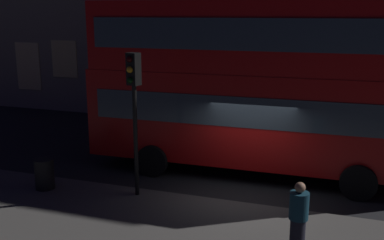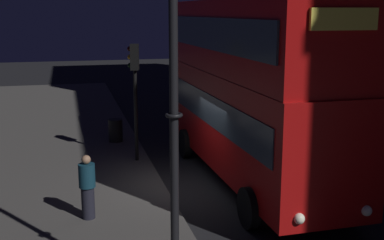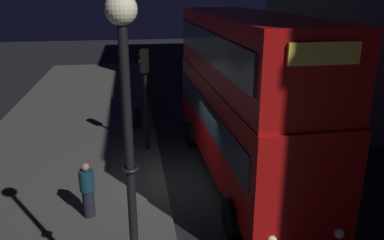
{
  "view_description": "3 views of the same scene",
  "coord_description": "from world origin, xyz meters",
  "px_view_note": "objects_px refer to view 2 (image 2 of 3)",
  "views": [
    {
      "loc": [
        2.48,
        -11.78,
        5.11
      ],
      "look_at": [
        -1.76,
        0.62,
        1.97
      ],
      "focal_mm": 42.78,
      "sensor_mm": 36.0,
      "label": 1
    },
    {
      "loc": [
        13.48,
        -3.18,
        5.1
      ],
      "look_at": [
        -2.63,
        0.89,
        1.46
      ],
      "focal_mm": 46.69,
      "sensor_mm": 36.0,
      "label": 2
    },
    {
      "loc": [
        11.41,
        -1.48,
        6.08
      ],
      "look_at": [
        -0.99,
        0.49,
        1.86
      ],
      "focal_mm": 36.06,
      "sensor_mm": 36.0,
      "label": 3
    }
  ],
  "objects_px": {
    "street_lamp": "(174,71)",
    "pedestrian": "(87,187)",
    "traffic_light_near_kerb": "(134,78)",
    "litter_bin": "(116,130)",
    "double_decker_bus": "(249,82)"
  },
  "relations": [
    {
      "from": "street_lamp",
      "to": "pedestrian",
      "type": "bearing_deg",
      "value": -163.53
    },
    {
      "from": "traffic_light_near_kerb",
      "to": "litter_bin",
      "type": "bearing_deg",
      "value": -155.83
    },
    {
      "from": "street_lamp",
      "to": "double_decker_bus",
      "type": "bearing_deg",
      "value": 150.13
    },
    {
      "from": "street_lamp",
      "to": "litter_bin",
      "type": "relative_size",
      "value": 6.8
    },
    {
      "from": "street_lamp",
      "to": "litter_bin",
      "type": "xyz_separation_m",
      "value": [
        -11.51,
        0.14,
        -3.64
      ]
    },
    {
      "from": "double_decker_bus",
      "to": "traffic_light_near_kerb",
      "type": "distance_m",
      "value": 3.93
    },
    {
      "from": "traffic_light_near_kerb",
      "to": "pedestrian",
      "type": "distance_m",
      "value": 5.32
    },
    {
      "from": "traffic_light_near_kerb",
      "to": "pedestrian",
      "type": "height_order",
      "value": "traffic_light_near_kerb"
    },
    {
      "from": "litter_bin",
      "to": "street_lamp",
      "type": "bearing_deg",
      "value": -0.68
    },
    {
      "from": "pedestrian",
      "to": "traffic_light_near_kerb",
      "type": "bearing_deg",
      "value": -162.49
    },
    {
      "from": "double_decker_bus",
      "to": "pedestrian",
      "type": "xyz_separation_m",
      "value": [
        2.16,
        -4.93,
        -2.1
      ]
    },
    {
      "from": "double_decker_bus",
      "to": "litter_bin",
      "type": "distance_m",
      "value": 6.69
    },
    {
      "from": "traffic_light_near_kerb",
      "to": "street_lamp",
      "type": "distance_m",
      "value": 8.92
    },
    {
      "from": "double_decker_bus",
      "to": "litter_bin",
      "type": "relative_size",
      "value": 11.58
    },
    {
      "from": "traffic_light_near_kerb",
      "to": "litter_bin",
      "type": "distance_m",
      "value": 3.63
    }
  ]
}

